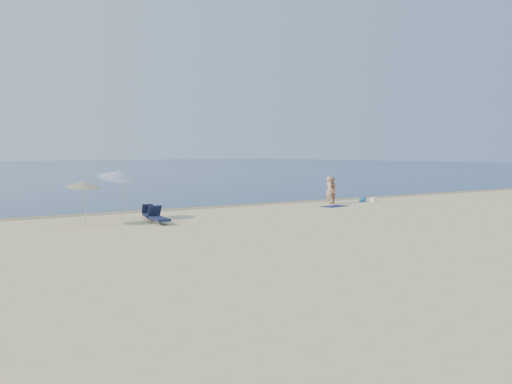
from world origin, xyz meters
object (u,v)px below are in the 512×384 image
person_left (329,190)px  person_right (331,190)px  blue_cooler (363,200)px  umbrella_near (119,174)px

person_left → person_right: bearing=-40.6°
person_right → blue_cooler: (2.39, -0.23, -0.66)m
blue_cooler → person_right: bearing=159.4°
person_right → blue_cooler: 2.49m
person_right → person_left: bearing=-23.2°
umbrella_near → person_left: bearing=-2.9°
person_left → blue_cooler: size_ratio=4.05×
blue_cooler → person_left: bearing=163.6°
person_right → blue_cooler: bearing=122.2°
person_left → blue_cooler: 2.78m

